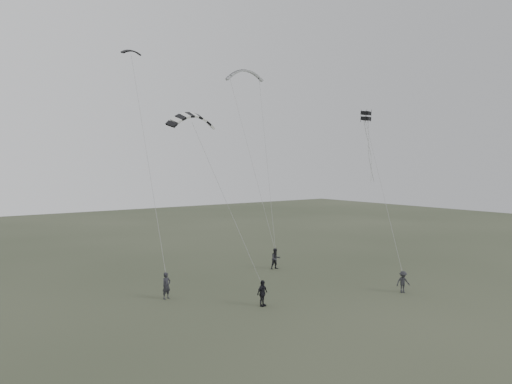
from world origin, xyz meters
TOP-DOWN VIEW (x-y plane):
  - ground at (0.00, 0.00)m, footprint 140.00×140.00m
  - flyer_left at (-6.59, 5.55)m, footprint 0.72×0.56m
  - flyer_right at (5.18, 8.58)m, footprint 0.99×0.84m
  - flyer_center at (-2.52, 0.36)m, footprint 1.04×0.65m
  - flyer_far at (7.38, -2.85)m, footprint 1.13×0.91m
  - kite_dark_small at (-5.32, 13.93)m, footprint 1.58×0.64m
  - kite_pale_large at (6.15, 14.47)m, footprint 3.67×2.24m
  - kite_striped at (-4.75, 5.22)m, footprint 3.39×1.28m
  - kite_box at (10.06, 3.01)m, footprint 0.89×0.93m

SIDE VIEW (x-z plane):
  - ground at x=0.00m, z-range 0.00..0.00m
  - flyer_far at x=7.38m, z-range 0.00..1.52m
  - flyer_center at x=-2.52m, z-range 0.00..1.66m
  - flyer_left at x=-6.59m, z-range 0.00..1.77m
  - flyer_right at x=5.18m, z-range 0.00..1.78m
  - kite_striped at x=-4.75m, z-range 11.50..13.02m
  - kite_box at x=10.06m, z-range 12.48..13.27m
  - kite_pale_large at x=6.15m, z-range 16.97..18.57m
  - kite_dark_small at x=-5.32m, z-range 17.68..18.31m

